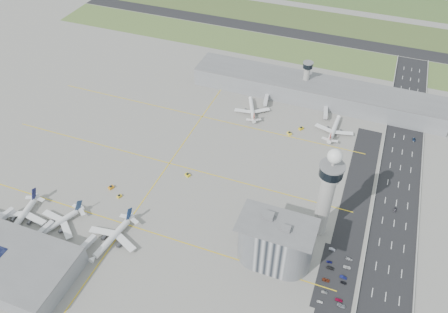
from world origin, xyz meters
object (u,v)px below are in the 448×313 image
(control_tower, at_px, (327,190))
(tug_0, at_px, (59,221))
(airplane_near_b, at_px, (56,221))
(tug_2, at_px, (111,187))
(car_lot_10, at_px, (347,267))
(car_lot_9, at_px, (343,277))
(jet_bridge_far_0, at_px, (267,97))
(car_lot_2, at_px, (326,280))
(car_lot_1, at_px, (324,292))
(admin_building, at_px, (275,242))
(car_lot_4, at_px, (329,262))
(airplane_near_c, at_px, (111,236))
(car_hw_2, at_px, (414,140))
(car_hw_4, at_px, (400,94))
(car_lot_11, at_px, (349,259))
(car_lot_6, at_px, (341,305))
(tug_1, at_px, (119,196))
(airplane_far_a, at_px, (252,107))
(jet_bridge_near_2, at_px, (78,254))
(car_lot_3, at_px, (330,268))
(airplane_far_b, at_px, (335,127))
(car_lot_5, at_px, (332,249))
(car_hw_1, at_px, (395,210))
(jet_bridge_near_1, at_px, (35,239))
(tug_5, at_px, (301,128))
(tug_3, at_px, (188,175))
(tug_4, at_px, (289,133))
(car_lot_8, at_px, (344,283))
(secondary_tower, at_px, (306,76))
(car_lot_0, at_px, (320,302))
(airplane_near_a, at_px, (20,215))
(jet_bridge_far_1, at_px, (325,109))

(control_tower, distance_m, tug_0, 163.69)
(airplane_near_b, bearing_deg, tug_2, -174.41)
(car_lot_10, bearing_deg, car_lot_9, 171.71)
(jet_bridge_far_0, distance_m, car_lot_10, 171.17)
(car_lot_2, bearing_deg, car_lot_1, -176.44)
(admin_building, height_order, car_lot_4, admin_building)
(airplane_near_c, height_order, car_hw_2, airplane_near_c)
(car_hw_4, bearing_deg, car_lot_11, -85.49)
(control_tower, height_order, car_lot_6, control_tower)
(car_lot_4, bearing_deg, tug_1, 81.99)
(tug_2, distance_m, car_lot_2, 149.91)
(airplane_near_b, relative_size, airplane_far_a, 1.05)
(tug_2, height_order, car_lot_6, tug_2)
(car_lot_6, bearing_deg, car_lot_2, 48.29)
(airplane_near_c, distance_m, jet_bridge_near_2, 20.80)
(car_lot_3, bearing_deg, airplane_far_b, 10.16)
(car_lot_4, bearing_deg, car_lot_5, -6.49)
(car_lot_10, bearing_deg, tug_2, 86.85)
(admin_building, xyz_separation_m, car_hw_1, (62.55, 63.08, -14.69))
(jet_bridge_near_1, distance_m, jet_bridge_far_0, 210.89)
(car_lot_5, bearing_deg, tug_0, 106.14)
(tug_1, xyz_separation_m, tug_5, (95.11, 113.45, 0.14))
(airplane_near_c, xyz_separation_m, jet_bridge_far_0, (42.95, 176.26, -2.70))
(car_lot_3, height_order, car_lot_10, car_lot_3)
(airplane_near_c, xyz_separation_m, car_lot_5, (123.51, 40.52, -4.94))
(car_lot_1, relative_size, car_lot_9, 0.86)
(tug_3, height_order, tug_4, tug_4)
(airplane_far_b, relative_size, car_hw_1, 9.55)
(car_lot_4, relative_size, car_lot_8, 0.97)
(admin_building, distance_m, car_lot_2, 34.69)
(secondary_tower, height_order, tug_2, secondary_tower)
(secondary_tower, relative_size, tug_5, 9.06)
(car_lot_0, bearing_deg, tug_1, 77.20)
(jet_bridge_far_0, bearing_deg, airplane_near_b, -34.26)
(airplane_far_b, height_order, car_lot_10, airplane_far_b)
(airplane_near_a, distance_m, car_lot_6, 196.08)
(airplane_near_a, xyz_separation_m, car_lot_4, (184.67, 37.63, -4.87))
(secondary_tower, relative_size, jet_bridge_far_1, 2.28)
(airplane_far_a, relative_size, car_lot_8, 10.52)
(control_tower, relative_size, airplane_near_c, 1.63)
(car_hw_1, bearing_deg, tug_5, 148.69)
(airplane_far_b, bearing_deg, car_lot_5, -167.91)
(jet_bridge_far_1, bearing_deg, car_lot_11, 6.46)
(tug_1, bearing_deg, car_lot_4, 19.08)
(control_tower, xyz_separation_m, car_lot_5, (10.57, -11.75, -34.43))
(jet_bridge_near_2, xyz_separation_m, car_lot_11, (146.09, 53.90, -2.28))
(car_lot_9, bearing_deg, car_hw_2, -7.01)
(car_lot_1, bearing_deg, airplane_far_b, 1.83)
(secondary_tower, relative_size, car_lot_3, 7.32)
(tug_5, bearing_deg, car_lot_11, 150.70)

